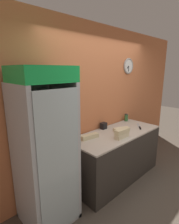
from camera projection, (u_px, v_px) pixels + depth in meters
ground_plane at (163, 201)px, 2.66m from camera, size 14.00×14.00×0.00m
wall_back at (100, 102)px, 3.26m from camera, size 5.20×0.09×2.70m
prep_counter at (116, 155)px, 3.19m from camera, size 1.78×0.72×0.87m
beverage_cooler at (43, 142)px, 2.17m from camera, size 0.63×0.64×1.99m
sandwich_stack_bottom at (122, 136)px, 2.84m from camera, size 0.28×0.10×0.07m
sandwich_stack_middle at (122, 131)px, 2.82m from camera, size 0.28×0.11×0.07m
sandwich_flat_left at (121, 129)px, 3.15m from camera, size 0.31×0.20×0.06m
sandwich_flat_right at (90, 136)px, 2.81m from camera, size 0.32×0.14×0.07m
chefs_knife at (140, 127)px, 3.36m from camera, size 0.31×0.26×0.02m
condiment_jar at (126, 117)px, 3.76m from camera, size 0.07×0.07×0.15m
napkin_dispenser at (103, 126)px, 3.26m from camera, size 0.11×0.09×0.12m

